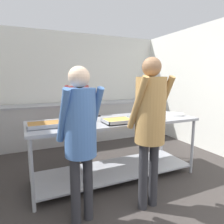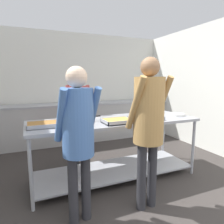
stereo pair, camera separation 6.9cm
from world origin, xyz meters
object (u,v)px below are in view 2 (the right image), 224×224
serving_tray_roast (146,118)px  plate_stack (176,115)px  serving_tray_vegetables (46,124)px  serving_tray_greens (117,121)px  water_bottle (99,98)px  cook_behind_counter (79,109)px  guest_serving_right (78,129)px  sauce_pan (82,119)px  broccoli_bowl (155,113)px  guest_serving_left (149,118)px

serving_tray_roast → plate_stack: (0.66, 0.11, -0.01)m
serving_tray_vegetables → serving_tray_greens: 0.94m
water_bottle → serving_tray_roast: bearing=-91.6°
cook_behind_counter → water_bottle: (0.84, 1.33, 0.05)m
serving_tray_greens → cook_behind_counter: bearing=107.4°
guest_serving_right → water_bottle: 3.06m
sauce_pan → broccoli_bowl: size_ratio=2.05×
guest_serving_right → water_bottle: size_ratio=6.99×
cook_behind_counter → guest_serving_left: bearing=-75.4°
guest_serving_right → cook_behind_counter: 1.53m
serving_tray_roast → guest_serving_right: guest_serving_right is taller
guest_serving_right → water_bottle: (1.21, 2.81, 0.03)m
guest_serving_left → serving_tray_roast: bearing=59.6°
serving_tray_vegetables → plate_stack: serving_tray_vegetables is taller
plate_stack → water_bottle: (-0.60, 2.15, 0.11)m
water_bottle → serving_tray_greens: bearing=-103.2°
water_bottle → plate_stack: bearing=-74.5°
serving_tray_roast → sauce_pan: bearing=165.9°
serving_tray_greens → plate_stack: (1.13, 0.14, -0.01)m
sauce_pan → guest_serving_right: 0.81m
serving_tray_greens → sauce_pan: bearing=150.0°
sauce_pan → guest_serving_right: (-0.23, -0.78, 0.06)m
plate_stack → guest_serving_right: (-1.80, -0.66, 0.09)m
serving_tray_roast → cook_behind_counter: cook_behind_counter is taller
cook_behind_counter → sauce_pan: bearing=-101.1°
plate_stack → serving_tray_greens: bearing=-173.2°
cook_behind_counter → guest_serving_right: bearing=-104.1°
serving_tray_roast → guest_serving_left: (-0.37, -0.63, 0.15)m
sauce_pan → water_bottle: bearing=64.4°
serving_tray_vegetables → plate_stack: (2.05, -0.03, -0.01)m
serving_tray_vegetables → serving_tray_greens: bearing=-10.0°
guest_serving_left → water_bottle: bearing=81.5°
sauce_pan → cook_behind_counter: cook_behind_counter is taller
serving_tray_roast → guest_serving_left: bearing=-120.4°
broccoli_bowl → plate_stack: broccoli_bowl is taller
broccoli_bowl → cook_behind_counter: 1.31m
broccoli_bowl → water_bottle: bearing=99.4°
broccoli_bowl → water_bottle: 1.96m
serving_tray_greens → water_bottle: (0.54, 2.28, 0.11)m
sauce_pan → guest_serving_left: (0.54, -0.85, 0.13)m
serving_tray_greens → guest_serving_right: (-0.67, -0.53, 0.08)m
broccoli_bowl → guest_serving_left: (-0.75, -0.95, 0.14)m
serving_tray_roast → guest_serving_right: bearing=-154.4°
serving_tray_vegetables → guest_serving_left: 1.29m
sauce_pan → cook_behind_counter: bearing=78.9°
serving_tray_greens → broccoli_bowl: size_ratio=1.90×
guest_serving_left → water_bottle: guest_serving_left is taller
serving_tray_vegetables → serving_tray_roast: bearing=-5.7°
plate_stack → guest_serving_left: size_ratio=0.16×
serving_tray_roast → water_bottle: size_ratio=2.09×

